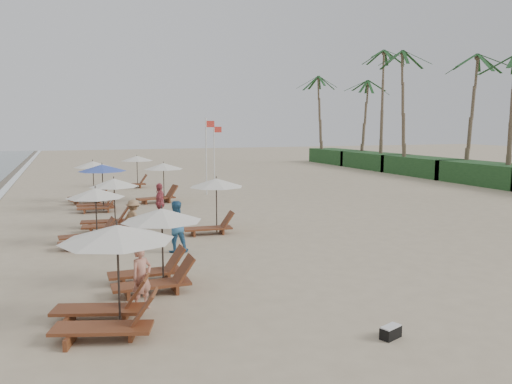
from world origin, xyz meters
name	(u,v)px	position (x,y,z in m)	size (l,w,h in m)	color
ground	(306,260)	(0.00, 0.00, 0.00)	(160.00, 160.00, 0.00)	tan
shrub_hedge	(489,174)	(22.00, 14.50, 0.80)	(3.20, 53.00, 1.60)	#193D1C
palm_row	(486,49)	(21.91, 15.40, 9.91)	(7.00, 52.00, 12.30)	brown
lounger_station_0	(107,277)	(-6.51, -3.64, 1.16)	(2.78, 2.48, 2.28)	brown
lounger_station_1	(153,250)	(-5.13, -1.08, 1.03)	(2.59, 2.19, 2.17)	brown
lounger_station_2	(90,218)	(-6.50, 4.69, 1.02)	(2.50, 2.11, 2.11)	brown
lounger_station_3	(108,206)	(-5.62, 7.38, 1.00)	(2.51, 2.04, 2.16)	brown
lounger_station_4	(99,186)	(-5.68, 12.52, 1.29)	(2.62, 2.43, 2.39)	brown
lounger_station_5	(89,183)	(-6.02, 15.76, 1.10)	(2.57, 2.35, 2.34)	brown
inland_station_0	(213,200)	(-1.69, 5.19, 1.38)	(2.68, 2.24, 2.22)	brown
inland_station_1	(160,180)	(-2.25, 14.33, 1.29)	(2.87, 2.24, 2.22)	brown
inland_station_2	(134,169)	(-2.72, 21.87, 1.34)	(2.74, 2.24, 2.22)	brown
beachgoer_near	(142,278)	(-5.66, -2.65, 0.78)	(0.57, 0.37, 1.55)	tan
beachgoer_mid_a	(176,227)	(-3.76, 2.59, 0.90)	(0.88, 0.68, 1.80)	#306690
beachgoer_mid_b	(134,219)	(-4.85, 5.31, 0.76)	(0.98, 0.57, 1.52)	#98724D
beachgoer_far_a	(160,203)	(-3.34, 8.08, 0.91)	(1.06, 0.44, 1.82)	#B24751
duffel_bag	(391,332)	(-1.07, -6.17, 0.13)	(0.53, 0.40, 0.27)	black
flag_pole_near	(207,152)	(1.12, 16.55, 2.67)	(0.60, 0.08, 4.84)	silver
flag_pole_far	(215,152)	(2.58, 19.86, 2.48)	(0.60, 0.08, 4.47)	silver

